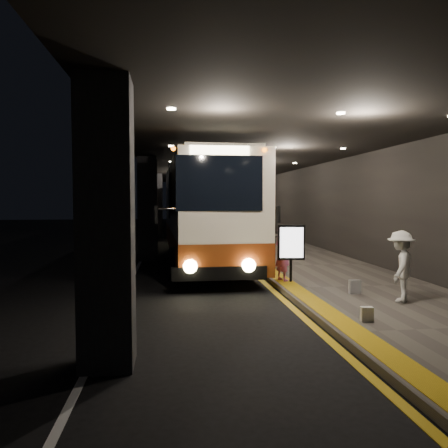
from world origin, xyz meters
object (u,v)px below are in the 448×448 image
coach_second (190,210)px  info_sign (291,244)px  bag_plain (367,314)px  stanchion_post (275,254)px  passenger_boarding (283,253)px  bag_polka (355,287)px  coach_main (203,215)px  passenger_waiting_white (401,266)px

coach_second → info_sign: (2.11, -20.55, -0.50)m
bag_plain → stanchion_post: stanchion_post is taller
info_sign → stanchion_post: bearing=100.1°
passenger_boarding → bag_plain: (0.55, -4.52, -0.69)m
coach_second → bag_plain: size_ratio=40.33×
coach_second → bag_polka: bearing=-84.4°
bag_polka → bag_plain: size_ratio=1.21×
coach_main → coach_second: size_ratio=1.09×
passenger_boarding → bag_polka: passenger_boarding is taller
passenger_boarding → bag_plain: 4.61m
info_sign → coach_main: bearing=119.6°
coach_main → stanchion_post: size_ratio=10.82×
bag_polka → coach_second: bearing=98.4°
coach_main → bag_plain: coach_main is taller
passenger_boarding → bag_plain: passenger_boarding is taller
coach_main → stanchion_post: coach_main is taller
passenger_waiting_white → bag_plain: (-1.58, -1.58, -0.70)m
passenger_boarding → info_sign: info_sign is taller
info_sign → coach_second: bearing=103.6°
bag_plain → passenger_waiting_white: bearing=45.0°
coach_main → bag_polka: coach_main is taller
coach_second → stanchion_post: size_ratio=9.95×
bag_polka → info_sign: 2.36m
passenger_boarding → info_sign: (0.20, -0.22, 0.30)m
coach_main → passenger_waiting_white: bearing=-65.4°
bag_plain → stanchion_post: 6.08m
passenger_boarding → stanchion_post: (0.13, 1.53, -0.24)m
bag_polka → stanchion_post: (-1.27, 3.53, 0.42)m
coach_main → passenger_boarding: size_ratio=7.77×
coach_main → bag_plain: 10.31m
passenger_boarding → passenger_waiting_white: bearing=-167.8°
info_sign → passenger_waiting_white: bearing=-47.0°
passenger_waiting_white → bag_polka: 1.37m
coach_second → passenger_boarding: (1.91, -20.34, -0.80)m
bag_polka → bag_plain: bearing=-108.7°
coach_main → info_sign: (2.22, -5.54, -0.65)m
coach_second → passenger_waiting_white: size_ratio=7.04×
coach_second → bag_plain: bearing=-87.2°
coach_second → bag_plain: 25.02m
bag_polka → passenger_waiting_white: bearing=-52.5°
bag_plain → info_sign: size_ratio=0.18×
coach_second → bag_polka: size_ratio=33.31×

